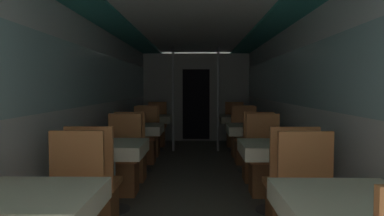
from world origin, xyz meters
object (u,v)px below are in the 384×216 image
Objects in this scene: dining_table_left_2 at (139,131)px; chair_right_near_1 at (289,201)px; chair_left_near_1 at (95,200)px; chair_right_far_1 at (265,170)px; dining_table_left_1 at (111,152)px; chair_left_far_2 at (145,146)px; chair_left_far_3 at (157,132)px; chair_right_near_2 at (257,160)px; chair_right_far_3 at (235,133)px; chair_left_far_1 at (123,169)px; support_pole_right_3 at (218,99)px; chair_left_near_2 at (132,159)px; dining_table_right_0 at (345,212)px; dining_table_right_1 at (275,153)px; chair_right_far_2 at (245,146)px; dining_table_right_3 at (238,121)px; dining_table_right_2 at (251,131)px; dining_table_left_0 at (32,210)px; support_pole_left_3 at (173,99)px; dining_table_left_3 at (153,121)px; chair_right_near_3 at (241,141)px; chair_left_near_3 at (150,140)px.

dining_table_left_2 is 0.74× the size of chair_right_near_1.
chair_right_far_1 is (1.69, 1.20, 0.00)m from chair_left_near_1.
dining_table_left_1 is 2.45m from chair_left_far_2.
chair_left_far_3 is 3.47m from chair_right_near_2.
dining_table_left_2 is 0.74× the size of chair_right_far_3.
chair_left_near_1 and chair_right_far_3 have the same top height.
dining_table_left_1 is at bearing -90.00° from dining_table_left_2.
chair_left_far_1 and chair_right_near_2 have the same top height.
chair_left_near_2 is at bearing -118.08° from support_pole_right_3.
chair_left_far_3 is at bearing -90.00° from chair_left_far_2.
dining_table_right_1 is (0.00, 1.83, 0.00)m from dining_table_right_0.
support_pole_right_3 reaches higher than chair_right_far_3.
chair_left_near_2 is 2.08m from chair_right_far_2.
chair_right_far_1 is (-0.00, 0.60, -0.31)m from dining_table_right_1.
dining_table_right_0 is 5.48m from dining_table_right_3.
dining_table_right_2 is at bearing 160.41° from chair_left_far_2.
dining_table_right_2 is (1.69, 3.65, 0.00)m from dining_table_left_0.
dining_table_right_2 is (1.69, -2.43, 0.31)m from chair_left_far_3.
dining_table_right_3 is at bearing -90.00° from chair_right_far_1.
chair_right_near_2 is (1.69, 1.83, 0.00)m from chair_left_near_1.
chair_left_near_2 is at bearing -124.88° from dining_table_right_3.
support_pole_left_3 reaches higher than chair_left_near_1.
dining_table_left_3 is (-0.00, 3.05, 0.31)m from chair_left_far_1.
chair_right_far_1 and chair_right_far_2 have the same top height.
dining_table_right_1 is 0.74× the size of chair_right_far_3.
chair_left_far_2 is at bearing -90.00° from dining_table_left_3.
dining_table_left_2 is 0.34× the size of support_pole_right_3.
dining_table_left_1 is at bearing -114.87° from dining_table_right_3.
chair_left_far_3 is 2.08m from chair_right_near_3.
dining_table_left_2 is 0.74× the size of chair_right_near_3.
dining_table_right_0 is at bearing -70.85° from chair_left_near_3.
chair_right_far_2 is (1.69, 4.25, -0.31)m from dining_table_left_0.
chair_right_near_3 reaches higher than dining_table_left_1.
chair_right_far_3 is at bearing 55.12° from dining_table_left_2.
chair_right_far_2 is 1.00× the size of chair_right_near_3.
chair_left_near_1 is 3.47m from chair_right_far_2.
chair_left_far_3 is at bearing 90.00° from dining_table_left_3.
chair_left_far_1 is 1.00× the size of chair_right_near_2.
chair_right_far_3 is (1.69, 3.65, 0.00)m from chair_left_far_1.
chair_left_near_2 is 1.82m from dining_table_right_2.
dining_table_right_3 is (0.00, 1.83, 0.00)m from dining_table_right_2.
dining_table_left_2 is (-0.00, 2.43, 0.31)m from chair_left_near_1.
chair_left_far_3 is at bearing 109.22° from chair_right_near_1.
chair_left_far_3 and chair_right_far_3 have the same top height.
support_pole_right_3 is (1.30, 0.00, 0.43)m from dining_table_left_3.
chair_left_far_1 is 3.16m from support_pole_left_3.
chair_right_near_3 is at bearing 90.00° from dining_table_right_2.
dining_table_left_3 is 0.74× the size of chair_right_far_3.
chair_left_near_3 is 2.98m from chair_right_far_1.
chair_right_far_1 is (1.69, -2.45, 0.00)m from chair_left_near_3.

